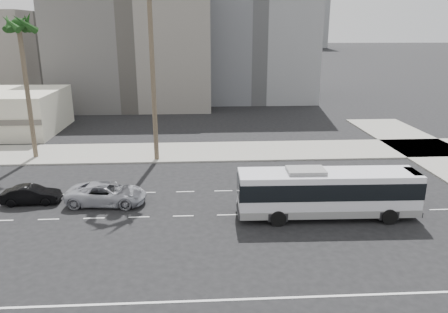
{
  "coord_description": "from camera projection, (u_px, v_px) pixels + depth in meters",
  "views": [
    {
      "loc": [
        -1.81,
        -26.65,
        12.28
      ],
      "look_at": [
        0.02,
        4.0,
        2.99
      ],
      "focal_mm": 34.1,
      "sensor_mm": 36.0,
      "label": 1
    }
  ],
  "objects": [
    {
      "name": "palm_mid",
      "position": [
        19.0,
        27.0,
        38.31
      ],
      "size": [
        4.44,
        4.44,
        13.73
      ],
      "rotation": [
        0.0,
        0.0,
        0.08
      ],
      "color": "brown",
      "rests_on": "ground"
    },
    {
      "name": "car_b",
      "position": [
        31.0,
        195.0,
        30.87
      ],
      "size": [
        1.56,
        4.12,
        1.34
      ],
      "primitive_type": "imported",
      "rotation": [
        0.0,
        0.0,
        1.61
      ],
      "color": "black",
      "rests_on": "ground"
    },
    {
      "name": "city_bus",
      "position": [
        328.0,
        192.0,
        28.39
      ],
      "size": [
        12.02,
        2.93,
        3.44
      ],
      "rotation": [
        0.0,
        0.0,
        -0.02
      ],
      "color": "silver",
      "rests_on": "ground"
    },
    {
      "name": "midrise_beige_west",
      "position": [
        135.0,
        49.0,
        68.82
      ],
      "size": [
        24.0,
        18.0,
        18.0
      ],
      "primitive_type": "cube",
      "color": "#5F5C59",
      "rests_on": "ground"
    },
    {
      "name": "midrise_gray_center",
      "position": [
        253.0,
        24.0,
        75.49
      ],
      "size": [
        20.0,
        20.0,
        26.0
      ],
      "primitive_type": "cube",
      "color": "slate",
      "rests_on": "ground"
    },
    {
      "name": "car_a",
      "position": [
        107.0,
        194.0,
        30.76
      ],
      "size": [
        3.08,
        5.88,
        1.58
      ],
      "primitive_type": "imported",
      "rotation": [
        0.0,
        0.0,
        1.49
      ],
      "color": "#9FA0A9",
      "rests_on": "ground"
    },
    {
      "name": "sidewalk_north",
      "position": [
        217.0,
        151.0,
        43.91
      ],
      "size": [
        120.0,
        7.0,
        0.15
      ],
      "primitive_type": "cube",
      "color": "gray",
      "rests_on": "ground"
    },
    {
      "name": "ground",
      "position": [
        227.0,
        215.0,
        29.12
      ],
      "size": [
        700.0,
        700.0,
        0.0
      ],
      "primitive_type": "plane",
      "color": "black",
      "rests_on": "ground"
    }
  ]
}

